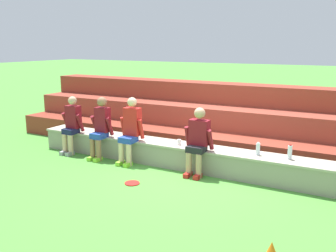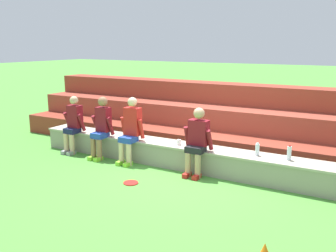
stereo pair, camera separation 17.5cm
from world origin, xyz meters
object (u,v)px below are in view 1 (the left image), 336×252
object	(u,v)px
person_right_of_center	(198,140)
water_bottle_mid_left	(290,152)
water_bottle_near_left	(258,149)
plastic_cup_right_end	(179,142)
person_center	(130,129)
person_left_of_center	(101,127)
frisbee	(132,183)
person_far_left	(72,124)

from	to	relation	value
person_right_of_center	water_bottle_mid_left	bearing A→B (deg)	10.57
water_bottle_near_left	plastic_cup_right_end	world-z (taller)	water_bottle_near_left
person_center	water_bottle_near_left	bearing A→B (deg)	6.02
person_center	water_bottle_mid_left	distance (m)	3.18
person_left_of_center	frisbee	bearing A→B (deg)	-33.76
person_left_of_center	frisbee	xyz separation A→B (m)	(1.46, -0.98, -0.69)
person_right_of_center	water_bottle_mid_left	distance (m)	1.66
person_center	water_bottle_near_left	world-z (taller)	person_center
person_center	plastic_cup_right_end	world-z (taller)	person_center
water_bottle_near_left	frisbee	xyz separation A→B (m)	(-1.89, -1.29, -0.57)
person_far_left	plastic_cup_right_end	size ratio (longest dim) A/B	12.23
water_bottle_near_left	plastic_cup_right_end	size ratio (longest dim) A/B	2.22
person_center	frisbee	distance (m)	1.43
person_left_of_center	water_bottle_mid_left	bearing A→B (deg)	4.84
water_bottle_near_left	frisbee	distance (m)	2.36
water_bottle_near_left	plastic_cup_right_end	bearing A→B (deg)	-177.82
plastic_cup_right_end	frisbee	xyz separation A→B (m)	(-0.31, -1.23, -0.51)
person_right_of_center	plastic_cup_right_end	distance (m)	0.58
frisbee	person_right_of_center	bearing A→B (deg)	50.69
person_center	plastic_cup_right_end	size ratio (longest dim) A/B	12.95
frisbee	person_left_of_center	bearing A→B (deg)	146.24
person_right_of_center	plastic_cup_right_end	xyz separation A→B (m)	(-0.51, 0.23, -0.17)
water_bottle_mid_left	plastic_cup_right_end	distance (m)	2.14
water_bottle_mid_left	person_center	bearing A→B (deg)	-174.83
plastic_cup_right_end	water_bottle_near_left	bearing A→B (deg)	2.18
person_right_of_center	plastic_cup_right_end	bearing A→B (deg)	155.52
person_far_left	person_right_of_center	world-z (taller)	person_far_left
person_left_of_center	frisbee	distance (m)	1.89
water_bottle_mid_left	plastic_cup_right_end	bearing A→B (deg)	-178.09
water_bottle_near_left	plastic_cup_right_end	distance (m)	1.58
person_far_left	person_center	distance (m)	1.57
plastic_cup_right_end	person_center	bearing A→B (deg)	-168.20
person_right_of_center	water_bottle_near_left	xyz separation A→B (m)	(1.07, 0.29, -0.11)
person_far_left	water_bottle_mid_left	size ratio (longest dim) A/B	4.86
person_left_of_center	person_right_of_center	world-z (taller)	person_left_of_center
water_bottle_near_left	person_far_left	bearing A→B (deg)	-175.69
water_bottle_near_left	water_bottle_mid_left	world-z (taller)	water_bottle_mid_left
person_far_left	water_bottle_near_left	xyz separation A→B (m)	(4.17, 0.31, -0.10)
person_center	person_right_of_center	distance (m)	1.54
person_right_of_center	water_bottle_near_left	bearing A→B (deg)	15.31
plastic_cup_right_end	person_far_left	bearing A→B (deg)	-174.41
person_far_left	water_bottle_near_left	size ratio (longest dim) A/B	5.51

